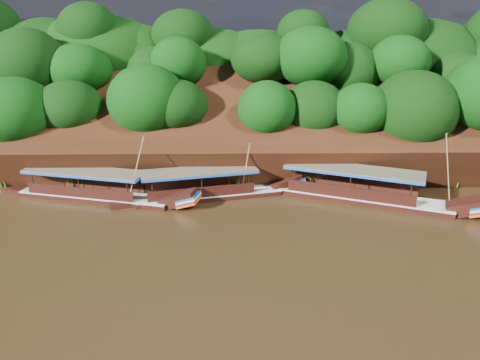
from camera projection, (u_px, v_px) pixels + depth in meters
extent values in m
plane|color=black|center=(238.00, 241.00, 31.12)|extent=(160.00, 160.00, 0.00)
cube|color=black|center=(236.00, 133.00, 45.05)|extent=(120.00, 16.12, 13.64)
cube|color=black|center=(235.00, 142.00, 55.64)|extent=(120.00, 24.00, 12.00)
ellipsoid|color=#133F0A|center=(172.00, 136.00, 44.01)|extent=(18.00, 8.00, 6.40)
ellipsoid|color=#133F0A|center=(235.00, 65.00, 49.76)|extent=(24.00, 11.00, 8.40)
cube|color=black|center=(362.00, 201.00, 37.81)|extent=(13.64, 7.65, 0.97)
cube|color=silver|center=(362.00, 196.00, 37.65)|extent=(13.66, 7.71, 0.11)
cube|color=black|center=(469.00, 206.00, 34.77)|extent=(3.70, 2.92, 1.89)
cube|color=brown|center=(354.00, 169.00, 37.25)|extent=(11.02, 6.79, 0.13)
cube|color=#194FA8|center=(353.00, 171.00, 37.30)|extent=(11.02, 6.79, 0.19)
cylinder|color=tan|center=(448.00, 169.00, 34.01)|extent=(1.94, 1.83, 5.77)
cube|color=black|center=(209.00, 197.00, 38.54)|extent=(12.05, 4.90, 0.89)
cube|color=silver|center=(209.00, 193.00, 38.40)|extent=(12.06, 4.96, 0.10)
cube|color=black|center=(286.00, 183.00, 39.89)|extent=(3.12, 2.25, 1.67)
cube|color=#194FA8|center=(294.00, 179.00, 39.97)|extent=(1.82, 1.99, 0.61)
cube|color=#B1131E|center=(294.00, 182.00, 40.08)|extent=(1.82, 1.99, 0.61)
cube|color=brown|center=(199.00, 171.00, 37.57)|extent=(9.62, 4.61, 0.12)
cube|color=#194FA8|center=(199.00, 172.00, 37.61)|extent=(9.62, 4.61, 0.18)
cylinder|color=tan|center=(246.00, 167.00, 37.85)|extent=(0.68, 0.71, 4.17)
cube|color=black|center=(96.00, 199.00, 38.20)|extent=(12.94, 5.33, 0.87)
cube|color=silver|center=(96.00, 194.00, 38.06)|extent=(12.96, 5.39, 0.10)
cube|color=black|center=(179.00, 199.00, 36.36)|extent=(3.32, 2.32, 1.72)
cube|color=#194FA8|center=(188.00, 197.00, 36.08)|extent=(1.94, 2.01, 0.64)
cube|color=#B1131E|center=(189.00, 201.00, 36.19)|extent=(1.94, 2.01, 0.64)
cube|color=brown|center=(84.00, 171.00, 37.61)|extent=(10.33, 4.93, 0.12)
cube|color=#194FA8|center=(84.00, 173.00, 37.65)|extent=(10.33, 4.93, 0.17)
cylinder|color=tan|center=(136.00, 168.00, 36.15)|extent=(1.50, 0.63, 4.98)
cone|color=#356D1B|center=(76.00, 182.00, 39.37)|extent=(1.50, 1.50, 1.82)
cone|color=#356D1B|center=(163.00, 182.00, 39.75)|extent=(1.50, 1.50, 1.65)
cone|color=#356D1B|center=(236.00, 182.00, 39.53)|extent=(1.50, 1.50, 1.68)
cone|color=#356D1B|center=(311.00, 178.00, 39.94)|extent=(1.50, 1.50, 2.05)
cone|color=#356D1B|center=(394.00, 180.00, 40.15)|extent=(1.50, 1.50, 1.66)
cone|color=#356D1B|center=(464.00, 178.00, 40.63)|extent=(1.50, 1.50, 1.69)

